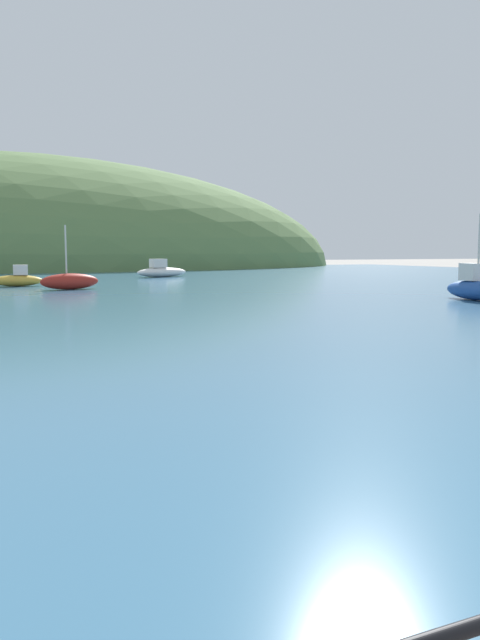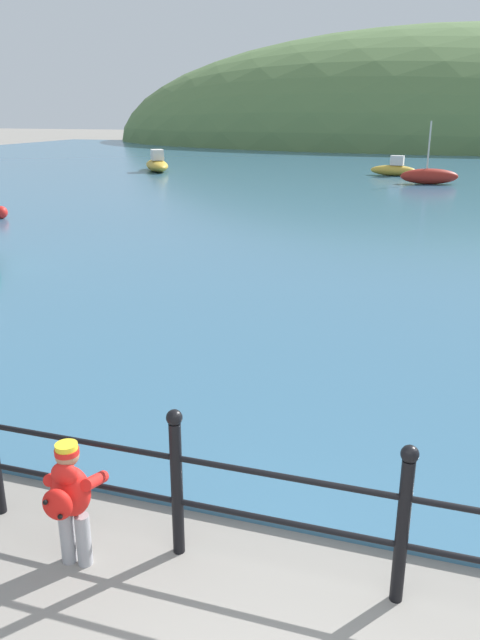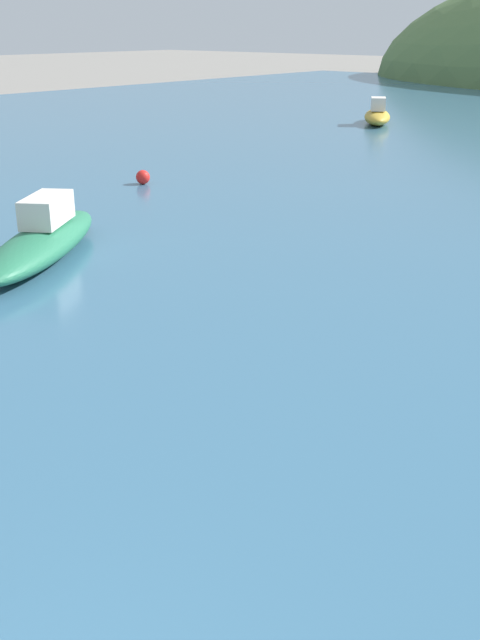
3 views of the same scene
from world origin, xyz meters
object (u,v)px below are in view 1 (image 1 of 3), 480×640
boat_blue_hull (162,271)px  boat_mid_harbor (70,281)px  boat_nearest_quay (17,279)px  boat_green_fishing (474,288)px

boat_blue_hull → boat_mid_harbor: size_ratio=1.36×
boat_blue_hull → boat_nearest_quay: 11.37m
boat_blue_hull → boat_green_fishing: bearing=-78.8°
boat_nearest_quay → boat_mid_harbor: bearing=-61.8°
boat_blue_hull → boat_green_fishing: 21.95m
boat_blue_hull → boat_nearest_quay: (-8.98, -6.98, -0.05)m
boat_nearest_quay → boat_green_fishing: (13.23, -14.55, 0.08)m
boat_mid_harbor → boat_nearest_quay: bearing=118.2°
boat_mid_harbor → boat_blue_hull: bearing=55.4°
boat_nearest_quay → boat_mid_harbor: (1.82, -3.39, 0.03)m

